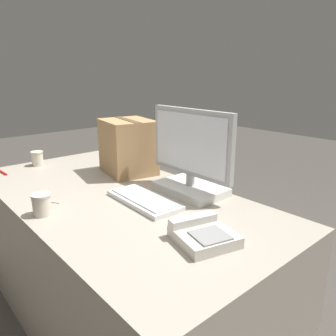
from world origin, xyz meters
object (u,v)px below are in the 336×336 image
Objects in this scene: desk_phone at (203,235)px; pen_marker at (3,172)px; paper_cup_right at (42,204)px; keyboard at (144,200)px; paper_cup_left at (37,158)px; monitor at (191,160)px; spoon at (40,200)px; cardboard_box at (128,147)px.

pen_marker is at bearing -152.44° from desk_phone.
paper_cup_right is at bearing -6.77° from pen_marker.
paper_cup_right is at bearing -135.02° from desk_phone.
pen_marker is (-0.94, -0.37, -0.01)m from keyboard.
keyboard is 0.98m from paper_cup_left.
monitor is 3.40× the size of spoon.
cardboard_box is at bearing 155.63° from keyboard.
pen_marker is at bearing -147.61° from monitor.
pen_marker is at bearing -129.49° from cardboard_box.
monitor reaches higher than paper_cup_left.
keyboard is 3.24× the size of pen_marker.
pen_marker reaches higher than spoon.
pen_marker is at bearing -156.44° from keyboard.
keyboard is at bearing 67.06° from paper_cup_right.
paper_cup_left reaches higher than pen_marker.
paper_cup_left is at bearing -49.06° from spoon.
cardboard_box is (-0.45, 0.22, 0.15)m from keyboard.
paper_cup_left is 0.27× the size of cardboard_box.
monitor is 4.13× the size of pen_marker.
paper_cup_left is at bearing -169.61° from keyboard.
cardboard_box reaches higher than desk_phone.
cardboard_box is (-0.88, 0.28, 0.14)m from desk_phone.
paper_cup_left is at bearing -161.79° from desk_phone.
paper_cup_right reaches higher than keyboard.
cardboard_box is at bearing 113.26° from paper_cup_right.
spoon is at bearing -122.41° from monitor.
monitor is at bearing 21.34° from paper_cup_left.
paper_cup_left and paper_cup_right have the same top height.
paper_cup_right is (-0.61, -0.35, 0.02)m from desk_phone.
monitor is 0.52m from desk_phone.
monitor is at bearing -152.10° from spoon.
pen_marker is (-1.37, -0.31, -0.02)m from desk_phone.
desk_phone is at bearing -17.83° from cardboard_box.
paper_cup_right reaches higher than spoon.
paper_cup_right is 0.70m from cardboard_box.
monitor is 5.44× the size of paper_cup_right.
paper_cup_right is at bearing -18.94° from paper_cup_left.
monitor is 0.31m from keyboard.
desk_phone is at bearing -5.80° from keyboard.
desk_phone is 2.62× the size of paper_cup_right.
monitor is 1.45× the size of cardboard_box.
desk_phone is 1.64× the size of spoon.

